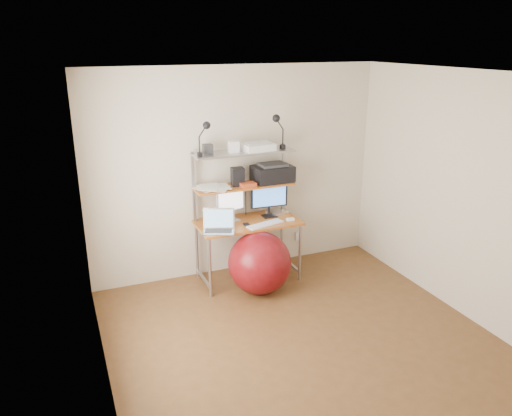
{
  "coord_description": "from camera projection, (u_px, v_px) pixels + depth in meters",
  "views": [
    {
      "loc": [
        -1.99,
        -3.66,
        2.77
      ],
      "look_at": [
        -0.02,
        1.15,
        1.0
      ],
      "focal_mm": 35.0,
      "sensor_mm": 36.0,
      "label": 1
    }
  ],
  "objects": [
    {
      "name": "box_white",
      "position": [
        234.0,
        147.0,
        5.6
      ],
      "size": [
        0.11,
        0.09,
        0.13
      ],
      "primitive_type": "cube",
      "rotation": [
        0.0,
        0.0,
        0.01
      ],
      "color": "silver",
      "rests_on": "top_shelf"
    },
    {
      "name": "box_grey",
      "position": [
        208.0,
        149.0,
        5.58
      ],
      "size": [
        0.1,
        0.1,
        0.1
      ],
      "primitive_type": "cube",
      "rotation": [
        0.0,
        0.0,
        -0.01
      ],
      "color": "#313134",
      "rests_on": "top_shelf"
    },
    {
      "name": "clip_lamp_left",
      "position": [
        205.0,
        131.0,
        5.36
      ],
      "size": [
        0.15,
        0.08,
        0.38
      ],
      "color": "black",
      "rests_on": "top_shelf"
    },
    {
      "name": "mouse",
      "position": [
        290.0,
        219.0,
        5.87
      ],
      "size": [
        0.09,
        0.06,
        0.02
      ],
      "primitive_type": "cube",
      "rotation": [
        0.0,
        0.0,
        -0.05
      ],
      "color": "silver",
      "rests_on": "desktop"
    },
    {
      "name": "exercise_ball",
      "position": [
        260.0,
        263.0,
        5.65
      ],
      "size": [
        0.72,
        0.72,
        0.72
      ],
      "primitive_type": "sphere",
      "color": "maroon",
      "rests_on": "floor"
    },
    {
      "name": "paper_stack",
      "position": [
        213.0,
        187.0,
        5.67
      ],
      "size": [
        0.45,
        0.42,
        0.03
      ],
      "color": "white",
      "rests_on": "mid_shelf"
    },
    {
      "name": "scanner",
      "position": [
        258.0,
        147.0,
        5.71
      ],
      "size": [
        0.37,
        0.26,
        0.09
      ],
      "rotation": [
        0.0,
        0.0,
        0.1
      ],
      "color": "silver",
      "rests_on": "top_shelf"
    },
    {
      "name": "monitor_silver",
      "position": [
        231.0,
        202.0,
        5.8
      ],
      "size": [
        0.38,
        0.19,
        0.44
      ],
      "rotation": [
        0.0,
        0.0,
        0.31
      ],
      "color": "silver",
      "rests_on": "desktop"
    },
    {
      "name": "red_box",
      "position": [
        248.0,
        185.0,
        5.74
      ],
      "size": [
        0.18,
        0.13,
        0.05
      ],
      "primitive_type": "cube",
      "rotation": [
        0.0,
        0.0,
        0.05
      ],
      "color": "#AE3E1B",
      "rests_on": "mid_shelf"
    },
    {
      "name": "laptop",
      "position": [
        219.0,
        226.0,
        5.54
      ],
      "size": [
        0.43,
        0.39,
        0.31
      ],
      "rotation": [
        0.0,
        0.0,
        -0.38
      ],
      "color": "silver",
      "rests_on": "desktop"
    },
    {
      "name": "computer_desk",
      "position": [
        246.0,
        202.0,
        5.82
      ],
      "size": [
        1.2,
        0.6,
        1.57
      ],
      "color": "#A66220",
      "rests_on": "ground"
    },
    {
      "name": "keyboard",
      "position": [
        265.0,
        224.0,
        5.73
      ],
      "size": [
        0.48,
        0.24,
        0.01
      ],
      "primitive_type": "cube",
      "rotation": [
        0.0,
        0.0,
        0.25
      ],
      "color": "silver",
      "rests_on": "desktop"
    },
    {
      "name": "monitor_black",
      "position": [
        269.0,
        198.0,
        5.94
      ],
      "size": [
        0.46,
        0.14,
        0.46
      ],
      "rotation": [
        0.0,
        0.0,
        -0.06
      ],
      "color": "black",
      "rests_on": "desktop"
    },
    {
      "name": "nas_cube",
      "position": [
        238.0,
        177.0,
        5.77
      ],
      "size": [
        0.16,
        0.16,
        0.21
      ],
      "primitive_type": "cube",
      "rotation": [
        0.0,
        0.0,
        -0.11
      ],
      "color": "black",
      "rests_on": "mid_shelf"
    },
    {
      "name": "room",
      "position": [
        307.0,
        220.0,
        4.41
      ],
      "size": [
        3.6,
        3.6,
        3.6
      ],
      "color": "brown",
      "rests_on": "ground"
    },
    {
      "name": "mac_mini",
      "position": [
        277.0,
        212.0,
        6.1
      ],
      "size": [
        0.25,
        0.25,
        0.04
      ],
      "primitive_type": "cube",
      "rotation": [
        0.0,
        0.0,
        0.29
      ],
      "color": "silver",
      "rests_on": "desktop"
    },
    {
      "name": "wall_outlet",
      "position": [
        298.0,
        236.0,
        6.59
      ],
      "size": [
        0.08,
        0.01,
        0.12
      ],
      "primitive_type": "cube",
      "color": "silver",
      "rests_on": "room"
    },
    {
      "name": "printer",
      "position": [
        273.0,
        173.0,
        5.93
      ],
      "size": [
        0.48,
        0.33,
        0.22
      ],
      "rotation": [
        0.0,
        0.0,
        0.04
      ],
      "color": "black",
      "rests_on": "mid_shelf"
    },
    {
      "name": "phone",
      "position": [
        247.0,
        225.0,
        5.72
      ],
      "size": [
        0.08,
        0.12,
        0.01
      ],
      "primitive_type": "cube",
      "rotation": [
        0.0,
        0.0,
        -0.14
      ],
      "color": "black",
      "rests_on": "desktop"
    },
    {
      "name": "clip_lamp_right",
      "position": [
        278.0,
        124.0,
        5.69
      ],
      "size": [
        0.16,
        0.09,
        0.41
      ],
      "color": "black",
      "rests_on": "top_shelf"
    }
  ]
}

